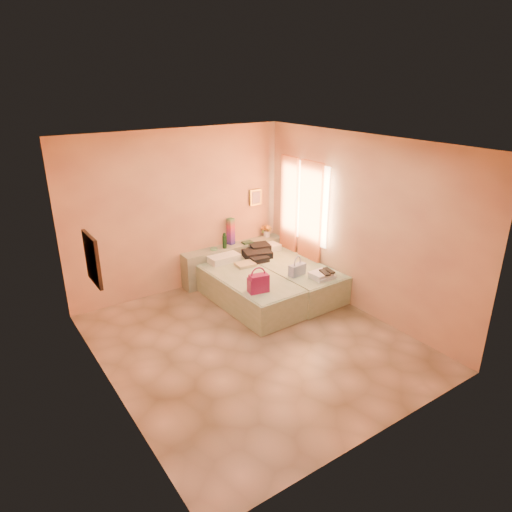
{
  "coord_description": "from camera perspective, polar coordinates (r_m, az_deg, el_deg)",
  "views": [
    {
      "loc": [
        -3.15,
        -4.69,
        3.57
      ],
      "look_at": [
        0.63,
        0.85,
        0.92
      ],
      "focal_mm": 32.0,
      "sensor_mm": 36.0,
      "label": 1
    }
  ],
  "objects": [
    {
      "name": "sandal_pair",
      "position": [
        7.49,
        8.9,
        -1.95
      ],
      "size": [
        0.24,
        0.28,
        0.02
      ],
      "primitive_type": "cube",
      "rotation": [
        0.0,
        0.0,
        -0.26
      ],
      "color": "black",
      "rests_on": "towel_stack"
    },
    {
      "name": "green_book",
      "position": [
        8.55,
        -1.07,
        1.72
      ],
      "size": [
        0.19,
        0.14,
        0.03
      ],
      "primitive_type": "cube",
      "rotation": [
        0.0,
        0.0,
        -0.02
      ],
      "color": "#284C33",
      "rests_on": "headboard_ledge"
    },
    {
      "name": "magenta_handbag",
      "position": [
        6.93,
        0.28,
        -3.4
      ],
      "size": [
        0.33,
        0.23,
        0.29
      ],
      "primitive_type": "cube",
      "rotation": [
        0.0,
        0.0,
        -0.19
      ],
      "color": "#931247",
      "rests_on": "bed_left"
    },
    {
      "name": "ground",
      "position": [
        6.68,
        -0.33,
        -10.69
      ],
      "size": [
        4.5,
        4.5,
        0.0
      ],
      "primitive_type": "plane",
      "color": "tan",
      "rests_on": "ground"
    },
    {
      "name": "headboard_ledge",
      "position": [
        8.58,
        -2.78,
        -0.65
      ],
      "size": [
        2.05,
        0.3,
        0.65
      ],
      "primitive_type": "cube",
      "color": "gray",
      "rests_on": "ground"
    },
    {
      "name": "clothes_pile",
      "position": [
        8.29,
        0.41,
        0.45
      ],
      "size": [
        0.64,
        0.64,
        0.16
      ],
      "primitive_type": "cube",
      "rotation": [
        0.0,
        0.0,
        -0.23
      ],
      "color": "black",
      "rests_on": "bed_right"
    },
    {
      "name": "blue_handbag",
      "position": [
        7.55,
        5.17,
        -1.72
      ],
      "size": [
        0.31,
        0.16,
        0.19
      ],
      "primitive_type": "cube",
      "rotation": [
        0.0,
        0.0,
        0.12
      ],
      "color": "#4764AB",
      "rests_on": "bed_right"
    },
    {
      "name": "bed_right",
      "position": [
        8.1,
        4.32,
        -2.67
      ],
      "size": [
        0.95,
        2.02,
        0.5
      ],
      "primitive_type": "cube",
      "rotation": [
        0.0,
        0.0,
        0.03
      ],
      "color": "#AABC97",
      "rests_on": "ground"
    },
    {
      "name": "room_walls",
      "position": [
        6.49,
        -1.67,
        5.63
      ],
      "size": [
        4.02,
        4.51,
        2.81
      ],
      "color": "#EFB87F",
      "rests_on": "ground"
    },
    {
      "name": "water_bottle",
      "position": [
        8.28,
        -3.95,
        1.89
      ],
      "size": [
        0.1,
        0.1,
        0.27
      ],
      "primitive_type": "cylinder",
      "rotation": [
        0.0,
        0.0,
        -0.39
      ],
      "color": "#153A20",
      "rests_on": "headboard_ledge"
    },
    {
      "name": "khaki_garment",
      "position": [
        7.91,
        -1.37,
        -1.05
      ],
      "size": [
        0.35,
        0.29,
        0.06
      ],
      "primitive_type": "cube",
      "rotation": [
        0.0,
        0.0,
        -0.1
      ],
      "color": "tan",
      "rests_on": "bed_left"
    },
    {
      "name": "small_dish",
      "position": [
        8.25,
        -5.3,
        0.89
      ],
      "size": [
        0.16,
        0.16,
        0.03
      ],
      "primitive_type": "cylinder",
      "rotation": [
        0.0,
        0.0,
        0.3
      ],
      "color": "#50926A",
      "rests_on": "headboard_ledge"
    },
    {
      "name": "rainbow_box",
      "position": [
        8.44,
        -3.17,
        3.09
      ],
      "size": [
        0.13,
        0.13,
        0.5
      ],
      "primitive_type": "cube",
      "rotation": [
        0.0,
        0.0,
        0.25
      ],
      "color": "#931247",
      "rests_on": "headboard_ledge"
    },
    {
      "name": "towel_stack",
      "position": [
        7.5,
        8.31,
        -2.38
      ],
      "size": [
        0.35,
        0.31,
        0.1
      ],
      "primitive_type": "cube",
      "rotation": [
        0.0,
        0.0,
        -0.02
      ],
      "color": "white",
      "rests_on": "bed_right"
    },
    {
      "name": "bed_left",
      "position": [
        7.62,
        -1.01,
        -4.25
      ],
      "size": [
        0.95,
        2.02,
        0.5
      ],
      "primitive_type": "cube",
      "rotation": [
        0.0,
        0.0,
        0.03
      ],
      "color": "#AABC97",
      "rests_on": "ground"
    },
    {
      "name": "flower_vase",
      "position": [
        8.86,
        1.35,
        3.32
      ],
      "size": [
        0.26,
        0.26,
        0.29
      ],
      "primitive_type": "cube",
      "rotation": [
        0.0,
        0.0,
        0.18
      ],
      "color": "white",
      "rests_on": "headboard_ledge"
    }
  ]
}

